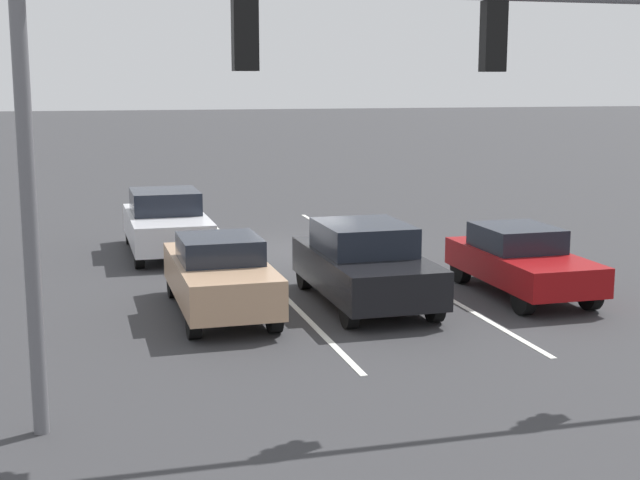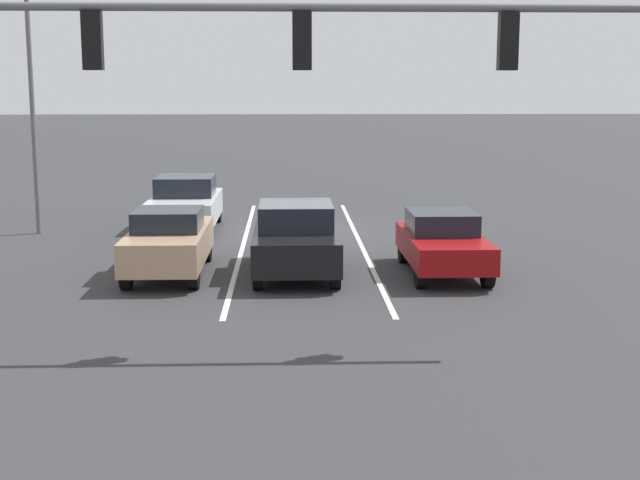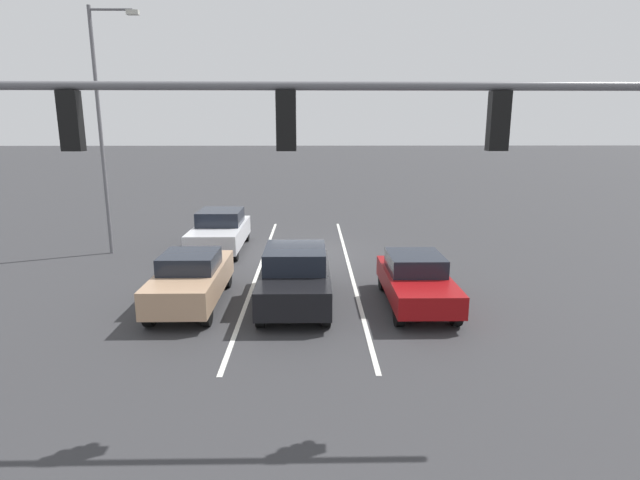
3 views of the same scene
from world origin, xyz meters
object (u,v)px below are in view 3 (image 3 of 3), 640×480
car_tan_rightlane_front (191,278)px  car_silver_rightlane_second (220,231)px  car_black_midlane_front (295,276)px  traffic_signal_gantry (160,151)px  car_maroon_leftlane_front (416,280)px  street_lamp_right_shoulder (104,119)px

car_tan_rightlane_front → car_silver_rightlane_second: car_silver_rightlane_second is taller
car_black_midlane_front → car_silver_rightlane_second: car_black_midlane_front is taller
car_tan_rightlane_front → traffic_signal_gantry: 6.57m
car_maroon_leftlane_front → traffic_signal_gantry: 8.38m
car_tan_rightlane_front → car_maroon_leftlane_front: car_tan_rightlane_front is taller
car_black_midlane_front → car_silver_rightlane_second: (3.29, -6.51, -0.01)m
car_tan_rightlane_front → street_lamp_right_shoulder: (4.49, -6.07, 4.48)m
car_maroon_leftlane_front → street_lamp_right_shoulder: size_ratio=0.44×
car_black_midlane_front → car_silver_rightlane_second: 7.30m
car_tan_rightlane_front → car_black_midlane_front: bearing=179.9°
car_tan_rightlane_front → car_maroon_leftlane_front: size_ratio=1.06×
car_tan_rightlane_front → car_black_midlane_front: car_black_midlane_front is taller
street_lamp_right_shoulder → traffic_signal_gantry: bearing=115.6°
car_black_midlane_front → traffic_signal_gantry: traffic_signal_gantry is taller
car_black_midlane_front → car_silver_rightlane_second: bearing=-63.2°
car_maroon_leftlane_front → traffic_signal_gantry: bearing=43.6°
car_tan_rightlane_front → car_silver_rightlane_second: (0.35, -6.51, 0.04)m
car_silver_rightlane_second → street_lamp_right_shoulder: 6.09m
car_tan_rightlane_front → street_lamp_right_shoulder: size_ratio=0.47×
car_black_midlane_front → car_maroon_leftlane_front: (-3.41, 0.13, -0.09)m
car_silver_rightlane_second → traffic_signal_gantry: 12.44m
street_lamp_right_shoulder → car_black_midlane_front: bearing=140.7°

